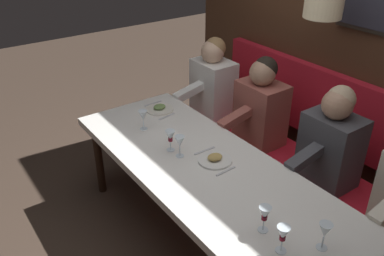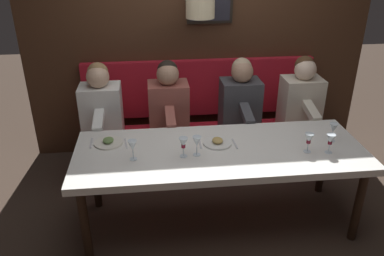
{
  "view_description": "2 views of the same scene",
  "coord_description": "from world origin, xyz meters",
  "px_view_note": "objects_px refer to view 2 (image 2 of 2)",
  "views": [
    {
      "loc": [
        -1.44,
        -1.85,
        2.34
      ],
      "look_at": [
        0.05,
        0.23,
        0.92
      ],
      "focal_mm": 38.22,
      "sensor_mm": 36.0,
      "label": 1
    },
    {
      "loc": [
        -2.76,
        0.54,
        2.3
      ],
      "look_at": [
        0.05,
        0.23,
        0.92
      ],
      "focal_mm": 36.48,
      "sensor_mm": 36.0,
      "label": 2
    }
  ],
  "objects_px": {
    "wine_glass_0": "(183,143)",
    "dining_table": "(220,156)",
    "wine_glass_4": "(330,140)",
    "diner_nearest": "(301,96)",
    "diner_middle": "(168,102)",
    "diner_near": "(240,99)",
    "wine_glass_1": "(333,128)",
    "diner_far": "(101,105)",
    "wine_glass_2": "(132,146)",
    "wine_glass_3": "(309,139)",
    "wine_glass_5": "(197,142)"
  },
  "relations": [
    {
      "from": "diner_near",
      "to": "diner_far",
      "type": "distance_m",
      "value": 1.41
    },
    {
      "from": "wine_glass_1",
      "to": "wine_glass_0",
      "type": "bearing_deg",
      "value": 95.43
    },
    {
      "from": "wine_glass_3",
      "to": "wine_glass_5",
      "type": "distance_m",
      "value": 0.9
    },
    {
      "from": "wine_glass_0",
      "to": "wine_glass_5",
      "type": "xyz_separation_m",
      "value": [
        0.01,
        -0.11,
        0.0
      ]
    },
    {
      "from": "diner_nearest",
      "to": "diner_middle",
      "type": "distance_m",
      "value": 1.39
    },
    {
      "from": "wine_glass_0",
      "to": "diner_middle",
      "type": "bearing_deg",
      "value": 3.73
    },
    {
      "from": "dining_table",
      "to": "diner_near",
      "type": "relative_size",
      "value": 3.01
    },
    {
      "from": "diner_middle",
      "to": "diner_far",
      "type": "distance_m",
      "value": 0.67
    },
    {
      "from": "diner_middle",
      "to": "wine_glass_3",
      "type": "height_order",
      "value": "diner_middle"
    },
    {
      "from": "diner_near",
      "to": "diner_far",
      "type": "xyz_separation_m",
      "value": [
        0.0,
        1.41,
        0.0
      ]
    },
    {
      "from": "diner_middle",
      "to": "wine_glass_0",
      "type": "xyz_separation_m",
      "value": [
        -0.97,
        -0.06,
        0.04
      ]
    },
    {
      "from": "diner_far",
      "to": "wine_glass_0",
      "type": "bearing_deg",
      "value": -142.9
    },
    {
      "from": "wine_glass_3",
      "to": "wine_glass_4",
      "type": "relative_size",
      "value": 1.0
    },
    {
      "from": "diner_middle",
      "to": "wine_glass_1",
      "type": "bearing_deg",
      "value": -122.16
    },
    {
      "from": "diner_middle",
      "to": "wine_glass_0",
      "type": "height_order",
      "value": "diner_middle"
    },
    {
      "from": "diner_nearest",
      "to": "wine_glass_4",
      "type": "height_order",
      "value": "diner_nearest"
    },
    {
      "from": "diner_far",
      "to": "wine_glass_3",
      "type": "bearing_deg",
      "value": -120.07
    },
    {
      "from": "wine_glass_2",
      "to": "wine_glass_5",
      "type": "bearing_deg",
      "value": -88.67
    },
    {
      "from": "diner_far",
      "to": "wine_glass_2",
      "type": "bearing_deg",
      "value": -160.84
    },
    {
      "from": "wine_glass_1",
      "to": "wine_glass_2",
      "type": "height_order",
      "value": "same"
    },
    {
      "from": "dining_table",
      "to": "diner_far",
      "type": "height_order",
      "value": "diner_far"
    },
    {
      "from": "diner_far",
      "to": "wine_glass_1",
      "type": "height_order",
      "value": "diner_far"
    },
    {
      "from": "diner_middle",
      "to": "wine_glass_4",
      "type": "xyz_separation_m",
      "value": [
        -1.04,
        -1.23,
        0.04
      ]
    },
    {
      "from": "dining_table",
      "to": "diner_nearest",
      "type": "distance_m",
      "value": 1.35
    },
    {
      "from": "wine_glass_0",
      "to": "dining_table",
      "type": "bearing_deg",
      "value": -74.85
    },
    {
      "from": "diner_nearest",
      "to": "wine_glass_0",
      "type": "xyz_separation_m",
      "value": [
        -0.97,
        1.32,
        0.04
      ]
    },
    {
      "from": "dining_table",
      "to": "diner_middle",
      "type": "xyz_separation_m",
      "value": [
        0.88,
        0.37,
        0.14
      ]
    },
    {
      "from": "diner_near",
      "to": "wine_glass_3",
      "type": "xyz_separation_m",
      "value": [
        -1.0,
        -0.33,
        0.04
      ]
    },
    {
      "from": "dining_table",
      "to": "diner_near",
      "type": "height_order",
      "value": "diner_near"
    },
    {
      "from": "diner_middle",
      "to": "wine_glass_3",
      "type": "bearing_deg",
      "value": -133.27
    },
    {
      "from": "diner_nearest",
      "to": "wine_glass_2",
      "type": "xyz_separation_m",
      "value": [
        -0.97,
        1.72,
        0.04
      ]
    },
    {
      "from": "diner_middle",
      "to": "diner_far",
      "type": "height_order",
      "value": "same"
    },
    {
      "from": "diner_near",
      "to": "wine_glass_4",
      "type": "distance_m",
      "value": 1.15
    },
    {
      "from": "diner_middle",
      "to": "wine_glass_2",
      "type": "bearing_deg",
      "value": 161.11
    },
    {
      "from": "wine_glass_1",
      "to": "wine_glass_4",
      "type": "relative_size",
      "value": 1.0
    },
    {
      "from": "diner_near",
      "to": "wine_glass_0",
      "type": "xyz_separation_m",
      "value": [
        -0.97,
        0.68,
        0.04
      ]
    },
    {
      "from": "diner_middle",
      "to": "diner_far",
      "type": "bearing_deg",
      "value": 90.0
    },
    {
      "from": "diner_far",
      "to": "wine_glass_0",
      "type": "xyz_separation_m",
      "value": [
        -0.97,
        -0.73,
        0.04
      ]
    },
    {
      "from": "dining_table",
      "to": "wine_glass_0",
      "type": "relative_size",
      "value": 14.53
    },
    {
      "from": "wine_glass_3",
      "to": "wine_glass_4",
      "type": "height_order",
      "value": "same"
    },
    {
      "from": "diner_near",
      "to": "wine_glass_0",
      "type": "relative_size",
      "value": 4.82
    },
    {
      "from": "wine_glass_1",
      "to": "wine_glass_3",
      "type": "relative_size",
      "value": 1.0
    },
    {
      "from": "diner_nearest",
      "to": "diner_far",
      "type": "relative_size",
      "value": 1.0
    },
    {
      "from": "diner_near",
      "to": "wine_glass_4",
      "type": "relative_size",
      "value": 4.82
    },
    {
      "from": "wine_glass_0",
      "to": "wine_glass_5",
      "type": "height_order",
      "value": "same"
    },
    {
      "from": "diner_far",
      "to": "wine_glass_4",
      "type": "xyz_separation_m",
      "value": [
        -1.04,
        -1.9,
        0.04
      ]
    },
    {
      "from": "wine_glass_0",
      "to": "wine_glass_4",
      "type": "distance_m",
      "value": 1.17
    },
    {
      "from": "wine_glass_0",
      "to": "wine_glass_1",
      "type": "xyz_separation_m",
      "value": [
        0.12,
        -1.28,
        0.0
      ]
    },
    {
      "from": "diner_far",
      "to": "wine_glass_2",
      "type": "distance_m",
      "value": 1.03
    },
    {
      "from": "wine_glass_4",
      "to": "diner_nearest",
      "type": "bearing_deg",
      "value": -8.41
    }
  ]
}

